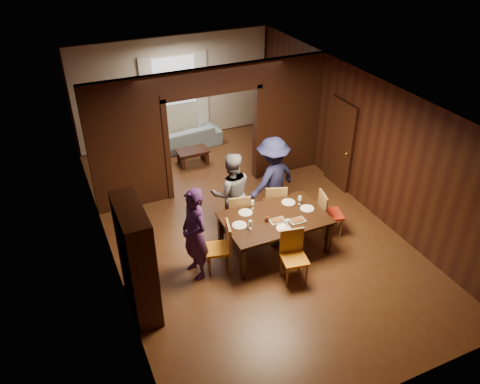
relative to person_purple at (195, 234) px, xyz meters
name	(u,v)px	position (x,y,z in m)	size (l,w,h in m)	color
floor	(242,222)	(1.42, 1.11, -0.90)	(9.00, 9.00, 0.00)	#502A16
ceiling	(243,92)	(1.42, 1.11, 2.00)	(5.50, 9.00, 0.02)	silver
room_walls	(208,124)	(1.42, 3.00, 0.61)	(5.52, 9.01, 2.90)	black
person_purple	(195,234)	(0.00, 0.00, 0.00)	(0.65, 0.43, 1.79)	#3B1A4D
person_grey	(231,193)	(1.12, 0.99, -0.02)	(0.85, 0.67, 1.76)	slate
person_navy	(272,179)	(2.09, 1.07, 0.03)	(1.20, 0.69, 1.86)	#17183A
sofa	(184,138)	(1.41, 4.96, -0.60)	(2.02, 0.79, 0.59)	#839CAB
serving_bowl	(278,210)	(1.75, 0.19, -0.10)	(0.28, 0.28, 0.07)	black
dining_table	(274,233)	(1.62, 0.05, -0.52)	(1.96, 1.22, 0.76)	black
coffee_table	(193,157)	(1.32, 3.98, -0.70)	(0.80, 0.50, 0.40)	black
chair_left	(218,247)	(0.42, -0.03, -0.41)	(0.44, 0.44, 0.97)	#C87212
chair_right	(331,213)	(2.91, 0.05, -0.41)	(0.44, 0.44, 0.97)	red
chair_far_l	(238,213)	(1.19, 0.84, -0.41)	(0.44, 0.44, 0.97)	orange
chair_far_r	(274,203)	(2.04, 0.85, -0.41)	(0.44, 0.44, 0.97)	#C34312
chair_near	(295,258)	(1.55, -0.85, -0.41)	(0.44, 0.44, 0.97)	orange
hutch	(137,260)	(-1.11, -0.39, 0.10)	(0.40, 1.20, 2.00)	black
door_right	(340,145)	(4.12, 1.61, 0.15)	(0.06, 0.90, 2.10)	black
window_far	(174,81)	(1.42, 5.55, 0.80)	(1.20, 0.03, 1.30)	silver
curtain_left	(149,102)	(0.67, 5.51, 0.35)	(0.35, 0.06, 2.40)	white
curtain_right	(202,94)	(2.17, 5.51, 0.35)	(0.35, 0.06, 2.40)	white
plate_left	(240,225)	(0.90, 0.08, -0.13)	(0.27, 0.27, 0.01)	silver
plate_far_l	(246,213)	(1.17, 0.41, -0.13)	(0.27, 0.27, 0.01)	silver
plate_far_r	(288,202)	(2.10, 0.38, -0.13)	(0.27, 0.27, 0.01)	silver
plate_right	(307,208)	(2.32, 0.04, -0.13)	(0.27, 0.27, 0.01)	silver
plate_near	(283,228)	(1.60, -0.33, -0.13)	(0.27, 0.27, 0.01)	white
platter_a	(277,220)	(1.60, -0.09, -0.12)	(0.30, 0.20, 0.04)	gray
platter_b	(297,220)	(1.95, -0.23, -0.12)	(0.30, 0.20, 0.04)	gray
wineglass_left	(250,225)	(1.04, -0.09, -0.05)	(0.08, 0.08, 0.18)	silver
wineglass_far	(252,205)	(1.35, 0.49, -0.05)	(0.08, 0.08, 0.18)	silver
wineglass_right	(300,200)	(2.27, 0.25, -0.05)	(0.08, 0.08, 0.18)	silver
tumbler	(288,223)	(1.70, -0.29, -0.07)	(0.07, 0.07, 0.14)	white
condiment_jar	(267,219)	(1.42, 0.00, -0.08)	(0.08, 0.08, 0.11)	#4B2011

